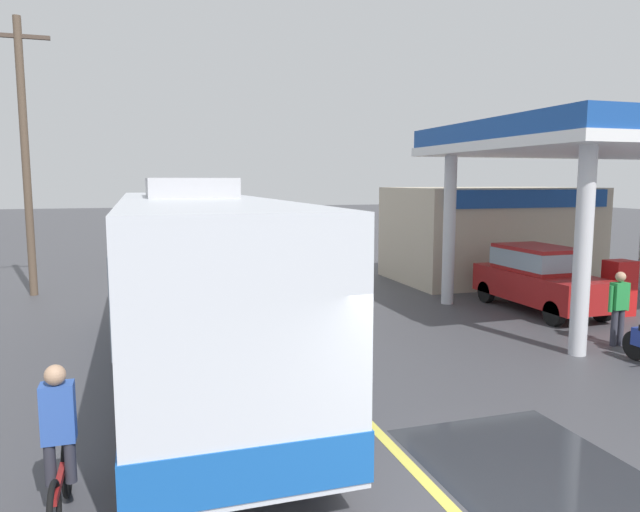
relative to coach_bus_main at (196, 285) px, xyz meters
The scene contains 11 objects.
ground 14.48m from the coach_bus_main, 81.07° to the left, with size 120.00×120.00×0.00m, color #424247.
lane_divider_stripe 9.62m from the coach_bus_main, 76.36° to the left, with size 0.16×50.00×0.01m, color #D8CC4C.
wet_puddle_patch 6.74m from the coach_bus_main, 55.82° to the right, with size 2.56×4.03×0.01m, color #26282D.
coach_bus_main is the anchor object (origin of this frame).
gas_station_roadside 12.86m from the coach_bus_main, 26.85° to the left, with size 9.10×11.95×5.10m.
car_at_pump 10.10m from the coach_bus_main, 15.49° to the left, with size 1.70×4.20×1.82m.
minibus_opposing_lane 19.32m from the coach_bus_main, 75.74° to the left, with size 2.04×6.13×2.44m.
cyclist_on_shoulder 4.85m from the coach_bus_main, 113.20° to the right, with size 0.34×1.82×1.72m.
pedestrian_near_pump 9.14m from the coach_bus_main, ahead, with size 0.55×0.22×1.66m.
car_trailing_behind_bus 15.05m from the coach_bus_main, 87.66° to the left, with size 1.70×4.20×1.82m.
utility_pole_roadside 10.70m from the coach_bus_main, 114.24° to the left, with size 1.80×0.24×8.60m.
Camera 1 is at (-3.22, -5.01, 3.63)m, focal length 32.65 mm.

